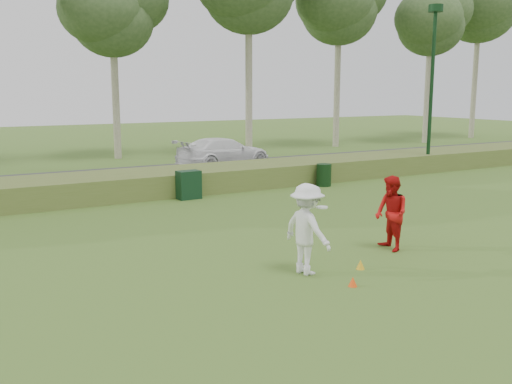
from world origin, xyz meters
TOP-DOWN VIEW (x-y plane):
  - ground at (0.00, 0.00)m, footprint 120.00×120.00m
  - reed_strip at (0.00, 12.00)m, footprint 80.00×3.00m
  - park_road at (0.00, 17.00)m, footprint 80.00×6.00m
  - lamp_post at (14.00, 11.00)m, footprint 0.70×0.70m
  - tree_4 at (2.00, 24.50)m, footprint 6.24×6.24m
  - tree_6 at (18.00, 23.80)m, footprint 7.02×7.02m
  - tree_7 at (26.00, 22.80)m, footprint 6.50×6.50m
  - tree_8 at (33.00, 24.20)m, footprint 8.06×8.06m
  - player_white at (-0.60, 0.62)m, footprint 1.02×1.44m
  - player_red at (2.38, 1.13)m, footprint 0.89×1.06m
  - cone_orange at (-0.25, -0.60)m, footprint 0.19×0.19m
  - cone_yellow at (0.67, 0.25)m, footprint 0.20×0.20m
  - utility_cabinet at (0.60, 10.26)m, footprint 0.89×0.58m
  - trash_bin at (6.85, 10.10)m, footprint 0.65×0.65m
  - car_right at (5.72, 17.53)m, footprint 5.59×2.96m

SIDE VIEW (x-z plane):
  - ground at x=0.00m, z-range 0.00..0.00m
  - park_road at x=0.00m, z-range 0.00..0.06m
  - cone_orange at x=-0.25m, z-range 0.00..0.21m
  - cone_yellow at x=0.67m, z-range 0.00..0.22m
  - reed_strip at x=0.00m, z-range 0.00..0.90m
  - trash_bin at x=6.85m, z-range 0.00..0.97m
  - utility_cabinet at x=0.60m, z-range 0.00..1.09m
  - car_right at x=5.72m, z-range 0.06..1.60m
  - player_red at x=2.38m, z-range 0.00..1.95m
  - player_white at x=-0.60m, z-range 0.00..2.07m
  - lamp_post at x=14.00m, z-range 1.51..9.68m
  - tree_4 at x=2.00m, z-range 2.84..14.34m
  - tree_7 at x=26.00m, z-range 3.09..15.59m
  - tree_6 at x=18.00m, z-range 3.35..16.85m
  - tree_8 at x=33.00m, z-range 3.73..18.73m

